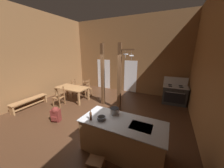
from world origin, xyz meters
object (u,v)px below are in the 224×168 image
object	(u,v)px
stove_range	(174,94)
bench_along_left_wall	(29,102)
backpack	(56,114)
mixing_bowl_on_counter	(101,118)
bottle_tall_on_counter	(91,116)
ladderback_chair_near_window	(59,97)
dining_table	(72,89)
ladderback_chair_by_post	(76,88)
kitchen_island	(122,137)
step_stool	(96,164)
stockpot_on_counter	(114,111)
ladderback_chair_at_table_end	(87,88)

from	to	relation	value
stove_range	bench_along_left_wall	distance (m)	7.18
backpack	mixing_bowl_on_counter	distance (m)	2.43
backpack	bottle_tall_on_counter	size ratio (longest dim) A/B	2.23
ladderback_chair_near_window	bench_along_left_wall	size ratio (longest dim) A/B	0.58
dining_table	ladderback_chair_near_window	world-z (taller)	ladderback_chair_near_window
ladderback_chair_by_post	bench_along_left_wall	xyz separation A→B (m)	(-0.76, -2.35, -0.14)
kitchen_island	dining_table	size ratio (longest dim) A/B	1.27
bench_along_left_wall	mixing_bowl_on_counter	bearing A→B (deg)	-8.38
ladderback_chair_by_post	bottle_tall_on_counter	size ratio (longest dim) A/B	3.55
step_stool	backpack	xyz separation A→B (m)	(-2.51, 1.02, 0.14)
backpack	kitchen_island	bearing A→B (deg)	-4.83
kitchen_island	dining_table	bearing A→B (deg)	150.75
dining_table	bottle_tall_on_counter	world-z (taller)	bottle_tall_on_counter
dining_table	bench_along_left_wall	size ratio (longest dim) A/B	1.03
ladderback_chair_by_post	stockpot_on_counter	size ratio (longest dim) A/B	2.94
stockpot_on_counter	bottle_tall_on_counter	distance (m)	0.70
ladderback_chair_by_post	backpack	world-z (taller)	ladderback_chair_by_post
stockpot_on_counter	bottle_tall_on_counter	world-z (taller)	bottle_tall_on_counter
stockpot_on_counter	stove_range	bearing A→B (deg)	67.04
ladderback_chair_by_post	backpack	distance (m)	2.93
step_stool	dining_table	distance (m)	4.52
bench_along_left_wall	mixing_bowl_on_counter	world-z (taller)	mixing_bowl_on_counter
step_stool	stockpot_on_counter	world-z (taller)	stockpot_on_counter
bench_along_left_wall	ladderback_chair_at_table_end	bearing A→B (deg)	61.28
dining_table	bench_along_left_wall	bearing A→B (deg)	-125.66
kitchen_island	stove_range	world-z (taller)	stove_range
stockpot_on_counter	mixing_bowl_on_counter	distance (m)	0.46
stockpot_on_counter	bottle_tall_on_counter	size ratio (longest dim) A/B	1.21
step_stool	ladderback_chair_near_window	size ratio (longest dim) A/B	0.43
dining_table	ladderback_chair_at_table_end	bearing A→B (deg)	75.02
step_stool	mixing_bowl_on_counter	bearing A→B (deg)	107.83
backpack	stockpot_on_counter	distance (m)	2.58
kitchen_island	bottle_tall_on_counter	world-z (taller)	bottle_tall_on_counter
kitchen_island	ladderback_chair_at_table_end	xyz separation A→B (m)	(-3.51, 3.09, -0.01)
kitchen_island	ladderback_chair_by_post	bearing A→B (deg)	145.72
ladderback_chair_near_window	dining_table	bearing A→B (deg)	85.83
ladderback_chair_near_window	ladderback_chair_by_post	xyz separation A→B (m)	(-0.35, 1.55, 0.00)
stockpot_on_counter	bench_along_left_wall	bearing A→B (deg)	177.22
step_stool	backpack	world-z (taller)	backpack
dining_table	stockpot_on_counter	distance (m)	3.90
bench_along_left_wall	stove_range	bearing A→B (deg)	30.21
step_stool	bottle_tall_on_counter	bearing A→B (deg)	131.86
stove_range	step_stool	size ratio (longest dim) A/B	3.23
dining_table	backpack	bearing A→B (deg)	-63.44
kitchen_island	step_stool	distance (m)	0.89
ladderback_chair_by_post	stockpot_on_counter	distance (m)	4.65
dining_table	stockpot_on_counter	xyz separation A→B (m)	(3.42, -1.84, 0.36)
stove_range	ladderback_chair_by_post	xyz separation A→B (m)	(-5.45, -1.26, -0.03)
mixing_bowl_on_counter	ladderback_chair_at_table_end	bearing A→B (deg)	132.55
step_stool	mixing_bowl_on_counter	distance (m)	1.03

